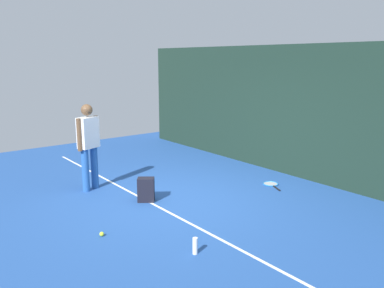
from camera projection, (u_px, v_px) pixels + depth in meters
name	position (u px, v px, depth m)	size (l,w,h in m)	color
ground_plane	(175.00, 200.00, 7.35)	(12.00, 12.00, 0.00)	#234C93
back_fence	(284.00, 110.00, 8.85)	(10.00, 0.10, 2.85)	#192D23
court_line	(155.00, 205.00, 7.09)	(9.00, 0.05, 0.00)	white
tennis_player	(89.00, 142.00, 7.73)	(0.34, 0.50, 1.70)	#2659A5
tennis_racket	(271.00, 184.00, 8.22)	(0.63, 0.43, 0.03)	black
backpack	(146.00, 190.00, 7.25)	(0.38, 0.38, 0.44)	black
tennis_ball_near_player	(102.00, 234.00, 5.84)	(0.07, 0.07, 0.07)	#CCE033
water_bottle	(195.00, 246.00, 5.30)	(0.07, 0.07, 0.23)	white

